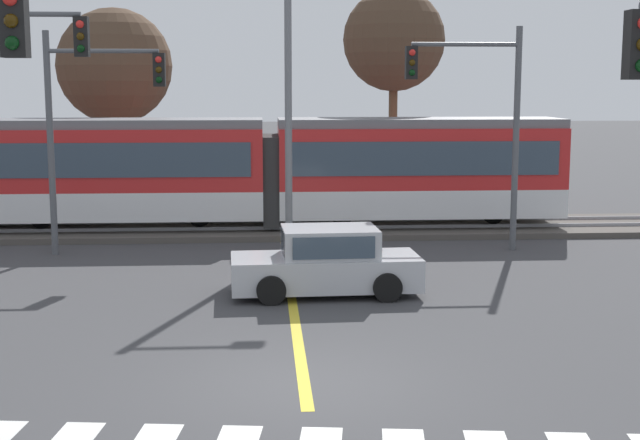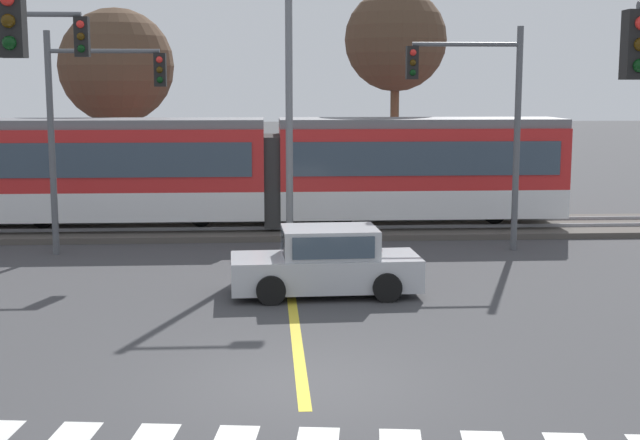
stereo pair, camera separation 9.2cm
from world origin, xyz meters
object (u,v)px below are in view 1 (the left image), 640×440
(traffic_light_far_left, at_px, (88,111))
(bare_tree_east, at_px, (394,41))
(light_rail_tram, at_px, (119,169))
(sedan_crossing, at_px, (326,264))
(traffic_light_far_right, at_px, (480,106))
(bare_tree_west, at_px, (115,66))
(street_lamp_centre, at_px, (297,79))

(traffic_light_far_left, xyz_separation_m, bare_tree_east, (9.55, 8.02, 2.28))
(light_rail_tram, relative_size, sedan_crossing, 6.56)
(sedan_crossing, height_order, traffic_light_far_right, traffic_light_far_right)
(light_rail_tram, distance_m, bare_tree_west, 6.21)
(light_rail_tram, distance_m, traffic_light_far_right, 11.34)
(light_rail_tram, height_order, street_lamp_centre, street_lamp_centre)
(sedan_crossing, distance_m, bare_tree_west, 16.15)
(traffic_light_far_right, relative_size, bare_tree_west, 0.84)
(street_lamp_centre, bearing_deg, traffic_light_far_right, -1.83)
(sedan_crossing, xyz_separation_m, traffic_light_far_right, (4.67, 5.10, 3.37))
(traffic_light_far_left, distance_m, street_lamp_centre, 5.76)
(traffic_light_far_right, height_order, bare_tree_west, bare_tree_west)
(sedan_crossing, bearing_deg, traffic_light_far_right, 47.52)
(street_lamp_centre, height_order, bare_tree_east, street_lamp_centre)
(light_rail_tram, height_order, bare_tree_west, bare_tree_west)
(traffic_light_far_right, distance_m, bare_tree_west, 14.49)
(sedan_crossing, relative_size, traffic_light_far_right, 0.68)
(street_lamp_centre, height_order, bare_tree_west, street_lamp_centre)
(traffic_light_far_right, distance_m, street_lamp_centre, 5.15)
(light_rail_tram, relative_size, traffic_light_far_right, 4.47)
(traffic_light_far_left, relative_size, bare_tree_west, 0.82)
(street_lamp_centre, bearing_deg, traffic_light_far_left, -179.80)
(sedan_crossing, xyz_separation_m, traffic_light_far_left, (-6.12, 5.24, 3.26))
(traffic_light_far_left, xyz_separation_m, bare_tree_west, (-0.64, 8.67, 1.37))
(light_rail_tram, bearing_deg, traffic_light_far_right, -18.90)
(traffic_light_far_right, xyz_separation_m, street_lamp_centre, (-5.09, 0.16, 0.75))
(street_lamp_centre, relative_size, bare_tree_west, 1.13)
(traffic_light_far_right, bearing_deg, bare_tree_west, 142.35)
(bare_tree_east, bearing_deg, street_lamp_centre, -115.71)
(sedan_crossing, relative_size, traffic_light_far_left, 0.70)
(light_rail_tram, height_order, traffic_light_far_right, traffic_light_far_right)
(light_rail_tram, xyz_separation_m, bare_tree_east, (9.32, 4.55, 4.19))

